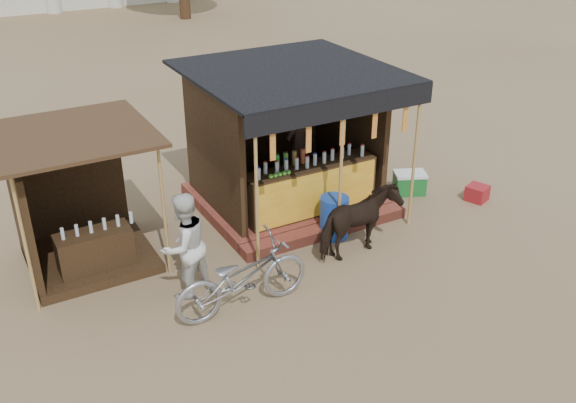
{
  "coord_description": "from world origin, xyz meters",
  "views": [
    {
      "loc": [
        -4.62,
        -6.66,
        5.94
      ],
      "look_at": [
        0.0,
        1.6,
        1.1
      ],
      "focal_mm": 40.0,
      "sensor_mm": 36.0,
      "label": 1
    }
  ],
  "objects": [
    {
      "name": "ground",
      "position": [
        0.0,
        0.0,
        0.0
      ],
      "size": [
        120.0,
        120.0,
        0.0
      ],
      "primitive_type": "plane",
      "color": "#846B4C",
      "rests_on": "ground"
    },
    {
      "name": "main_stall",
      "position": [
        1.02,
        3.36,
        1.03
      ],
      "size": [
        3.6,
        3.61,
        2.78
      ],
      "color": "brown",
      "rests_on": "ground"
    },
    {
      "name": "bystander",
      "position": [
        -1.89,
        1.48,
        0.87
      ],
      "size": [
        1.01,
        0.9,
        1.73
      ],
      "primitive_type": "imported",
      "rotation": [
        0.0,
        0.0,
        3.48
      ],
      "color": "silver",
      "rests_on": "ground"
    },
    {
      "name": "cow",
      "position": [
        1.12,
        1.11,
        0.62
      ],
      "size": [
        1.56,
        0.87,
        1.25
      ],
      "primitive_type": "imported",
      "rotation": [
        0.0,
        0.0,
        1.71
      ],
      "color": "black",
      "rests_on": "ground"
    },
    {
      "name": "secondary_stall",
      "position": [
        -3.17,
        3.24,
        0.85
      ],
      "size": [
        2.4,
        2.4,
        2.38
      ],
      "color": "#382714",
      "rests_on": "ground"
    },
    {
      "name": "blue_barrel",
      "position": [
        1.1,
        1.85,
        0.39
      ],
      "size": [
        0.67,
        0.67,
        0.79
      ],
      "primitive_type": "cylinder",
      "rotation": [
        0.0,
        0.0,
        0.34
      ],
      "color": "#1641AB",
      "rests_on": "ground"
    },
    {
      "name": "motorbike",
      "position": [
        -1.3,
        0.67,
        0.57
      ],
      "size": [
        2.17,
        0.78,
        1.13
      ],
      "primitive_type": "imported",
      "rotation": [
        0.0,
        0.0,
        1.58
      ],
      "color": "#93949B",
      "rests_on": "ground"
    },
    {
      "name": "cooler",
      "position": [
        3.45,
        2.6,
        0.23
      ],
      "size": [
        0.76,
        0.66,
        0.46
      ],
      "color": "#176A28",
      "rests_on": "ground"
    },
    {
      "name": "red_crate",
      "position": [
        4.45,
        1.66,
        0.16
      ],
      "size": [
        0.5,
        0.5,
        0.31
      ],
      "primitive_type": "cube",
      "rotation": [
        0.0,
        0.0,
        0.36
      ],
      "color": "maroon",
      "rests_on": "ground"
    }
  ]
}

